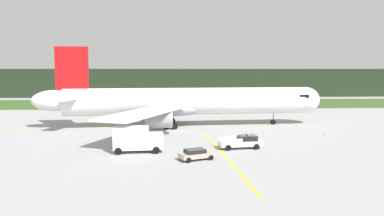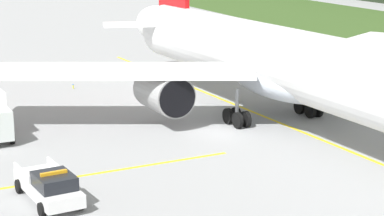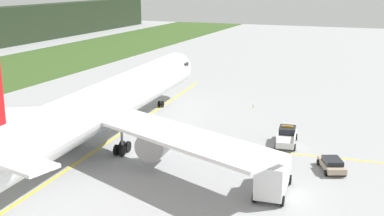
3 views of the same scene
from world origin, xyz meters
name	(u,v)px [view 1 (image 1 of 3)]	position (x,y,z in m)	size (l,w,h in m)	color
ground	(178,131)	(0.00, 0.00, 0.00)	(320.00, 320.00, 0.00)	#959697
grass_verge	(177,104)	(0.00, 49.91, 0.02)	(320.00, 30.28, 0.04)	#345020
distant_tree_line	(176,83)	(0.00, 78.36, 5.45)	(288.00, 6.36, 10.89)	black
taxiway_centerline_main	(187,126)	(1.70, 5.75, 0.00)	(71.73, 0.30, 0.01)	yellow
taxiway_centerline_spur	(223,154)	(5.65, -17.02, 0.00)	(31.22, 0.30, 0.01)	yellow
airliner	(182,102)	(0.87, 5.69, 4.56)	(54.31, 43.91, 14.75)	white
ops_pickup_truck	(242,142)	(8.62, -13.71, 0.90)	(5.95, 2.85, 1.94)	silver
catering_truck	(137,139)	(-5.38, -15.23, 1.76)	(6.52, 3.01, 3.48)	silver
staff_car	(196,154)	(2.06, -19.49, 0.70)	(4.51, 3.26, 1.30)	tan
taxiway_edge_light_east	(323,135)	(23.20, -5.88, 0.26)	(0.12, 0.12, 0.47)	yellow
taxiway_edge_light_west	(56,137)	(-18.80, -5.88, 0.24)	(0.12, 0.12, 0.45)	yellow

